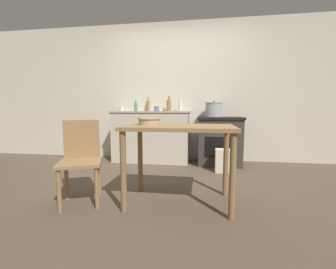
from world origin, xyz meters
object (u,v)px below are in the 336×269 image
Objects in this scene: stove at (220,141)px; bottle_left at (136,107)px; mixing_bowl_large at (149,121)px; cup_center_right at (122,109)px; stock_pot at (214,110)px; bottle_center_left at (169,105)px; work_table at (179,138)px; bottle_mid_left at (180,106)px; cup_center at (157,109)px; chair at (81,158)px; bottle_far_left at (148,106)px; flour_sack at (225,161)px.

bottle_left is (-1.53, 0.12, 0.59)m from stove.
cup_center_right is (-0.92, 1.68, 0.13)m from mixing_bowl_large.
stock_pot is 1.08× the size of bottle_center_left.
mixing_bowl_large is at bearing -61.34° from cup_center_right.
cup_center_right is (-1.24, 1.74, 0.30)m from work_table.
bottle_mid_left reaches higher than bottle_left.
cup_center is at bearing -142.30° from bottle_center_left.
bottle_center_left is 0.26m from cup_center.
bottle_center_left is at bearing 50.99° from chair.
mixing_bowl_large is at bearing -75.90° from bottle_far_left.
chair is at bearing -129.10° from stove.
flour_sack is 1.34× the size of bottle_far_left.
bottle_left is 0.83m from bottle_mid_left.
stock_pot is at bearing 2.44° from cup_center_right.
stock_pot is 0.81m from bottle_center_left.
bottle_mid_left is at bearing 172.66° from stock_pot.
bottle_center_left reaches higher than bottle_mid_left.
chair reaches higher than work_table.
bottle_center_left is 3.13× the size of cup_center_right.
bottle_far_left reaches higher than flour_sack.
bottle_mid_left is (-0.18, 1.89, 0.35)m from work_table.
cup_center_right is at bearing -177.56° from stock_pot.
cup_center is at bearing -0.63° from cup_center_right.
cup_center reaches higher than chair.
mixing_bowl_large is 0.91× the size of bottle_far_left.
stove is 0.98× the size of chair.
stock_pot is at bearing 77.24° from work_table.
bottle_center_left is (-0.39, 1.89, 0.36)m from work_table.
chair is at bearing -173.76° from work_table.
chair is 3.50× the size of mixing_bowl_large.
chair is (-1.00, -0.11, -0.21)m from work_table.
bottle_far_left reaches higher than stock_pot.
bottle_left is 2.34× the size of cup_center_right.
work_table is 3.62× the size of stock_pot.
bottle_left is at bearing 118.32° from work_table.
stove is 9.45× the size of cup_center_right.
flour_sack is 3.86× the size of cup_center.
stock_pot is (-0.16, 0.56, 0.77)m from flour_sack.
flour_sack is 1.47× the size of mixing_bowl_large.
cup_center_right reaches higher than mixing_bowl_large.
bottle_center_left reaches higher than stove.
stock_pot is at bearing -5.42° from bottle_center_left.
bottle_far_left reaches higher than bottle_left.
stock_pot is at bearing -7.34° from bottle_mid_left.
work_table is 2.16m from bottle_left.
chair is at bearing -106.95° from bottle_center_left.
cup_center_right is at bearing -172.15° from bottle_mid_left.
chair reaches higher than flour_sack.
bottle_left reaches higher than work_table.
bottle_left reaches higher than stove.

